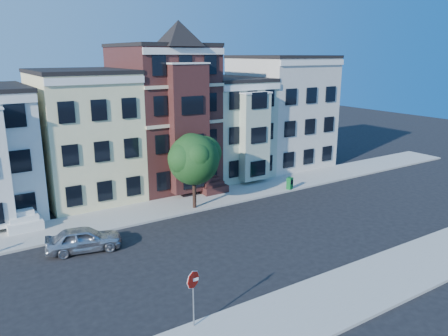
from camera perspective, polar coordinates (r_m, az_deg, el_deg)
ground at (r=28.82m, az=4.88°, el=-8.79°), size 120.00×120.00×0.00m
far_sidewalk at (r=35.00m, az=-3.15°, el=-4.30°), size 60.00×4.00×0.15m
near_sidewalk at (r=23.67m, az=17.21°, el=-14.80°), size 60.00×4.00×0.15m
house_yellow at (r=37.07m, az=-17.84°, el=3.96°), size 7.00×9.00×10.00m
house_brown at (r=39.26m, az=-8.03°, el=6.58°), size 7.00×9.00×12.00m
house_green at (r=42.60m, az=0.01°, el=5.32°), size 6.00×9.00×9.00m
house_cream at (r=46.59m, az=7.32°, el=7.25°), size 8.00×9.00×11.00m
street_tree at (r=32.34m, az=-3.96°, el=0.68°), size 7.04×7.04×6.98m
parked_car at (r=27.69m, az=-17.85°, el=-8.83°), size 4.67×2.70×1.49m
newspaper_box at (r=37.93m, az=8.59°, el=-2.00°), size 0.56×0.53×1.02m
stop_sign at (r=19.19m, az=-4.04°, el=-16.25°), size 0.81×0.12×2.93m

